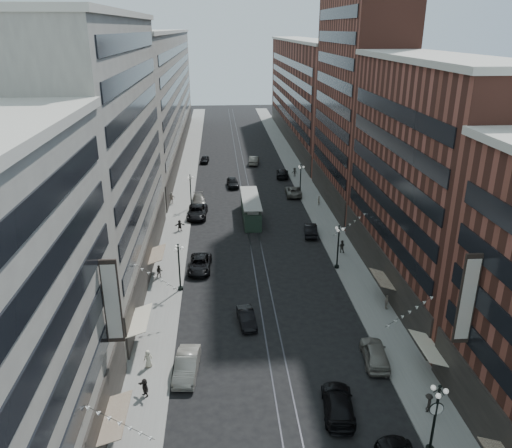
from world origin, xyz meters
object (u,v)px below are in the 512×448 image
object	(u,v)px
lamppost_se_far	(338,245)
car_10	(311,230)
lamppost_sw_mid	(191,190)
car_8	(199,200)
streetcar	(251,209)
car_11	(293,191)
pedestrian_6	(172,198)
pedestrian_extra_0	(145,387)
car_14	(254,160)
car_13	(233,182)
lamppost_sw_far	(179,265)
pedestrian_4	(387,302)
car_5	(247,318)
pedestrian_2	(159,272)
car_6	(338,404)
pedestrian_8	(319,200)
car_12	(282,173)
pedestrian_3	(428,403)
car_2	(200,264)
pedestrian_1	(148,359)
lamppost_se_mid	(301,179)
car_7	(197,212)
pedestrian_9	(295,172)
pedestrian_5	(180,225)
car_9	(205,159)
car_1	(187,365)
pedestrian_7	(342,246)
car_4	(375,353)
lamppost_se_near	(435,415)

from	to	relation	value
lamppost_se_far	car_10	world-z (taller)	lamppost_se_far
lamppost_sw_mid	car_8	size ratio (longest dim) A/B	1.16
streetcar	lamppost_sw_mid	bearing A→B (deg)	151.04
car_10	car_11	bearing A→B (deg)	-83.04
car_8	car_11	world-z (taller)	car_11
pedestrian_6	pedestrian_extra_0	bearing A→B (deg)	101.02
car_14	car_13	bearing A→B (deg)	80.44
lamppost_sw_far	pedestrian_4	distance (m)	22.17
car_5	pedestrian_2	world-z (taller)	pedestrian_2
car_6	pedestrian_8	size ratio (longest dim) A/B	3.48
car_5	car_12	xyz separation A→B (m)	(9.95, 51.02, 0.10)
pedestrian_3	car_8	bearing A→B (deg)	-125.06
lamppost_se_far	pedestrian_8	world-z (taller)	lamppost_se_far
streetcar	car_2	xyz separation A→B (m)	(-7.20, -16.99, -0.74)
car_13	pedestrian_8	distance (m)	17.83
pedestrian_1	lamppost_se_mid	bearing A→B (deg)	-137.34
lamppost_se_far	car_6	distance (m)	24.47
pedestrian_6	pedestrian_extra_0	distance (m)	46.17
car_14	pedestrian_extra_0	distance (m)	72.46
pedestrian_1	pedestrian_6	distance (m)	42.55
lamppost_se_mid	pedestrian_3	bearing A→B (deg)	-88.54
streetcar	pedestrian_extra_0	size ratio (longest dim) A/B	7.66
car_7	car_8	distance (m)	6.40
pedestrian_9	pedestrian_5	bearing A→B (deg)	-104.81
pedestrian_2	pedestrian_4	size ratio (longest dim) A/B	1.01
car_9	car_12	distance (m)	19.70
car_9	pedestrian_5	bearing A→B (deg)	-89.12
streetcar	car_1	world-z (taller)	streetcar
car_7	car_11	world-z (taller)	car_7
lamppost_sw_far	car_9	distance (m)	56.35
pedestrian_extra_0	pedestrian_8	bearing A→B (deg)	116.95
lamppost_se_far	pedestrian_5	bearing A→B (deg)	145.81
lamppost_se_mid	car_9	size ratio (longest dim) A/B	1.29
lamppost_se_mid	car_5	xyz separation A→B (m)	(-11.52, -39.19, -2.40)
pedestrian_4	pedestrian_7	xyz separation A→B (m)	(-1.33, 13.96, 0.06)
car_2	car_9	distance (m)	51.36
car_10	car_11	world-z (taller)	car_10
car_6	car_8	size ratio (longest dim) A/B	1.16
car_1	pedestrian_extra_0	size ratio (longest dim) A/B	3.32
car_1	car_14	bearing A→B (deg)	86.11
car_7	car_5	bearing A→B (deg)	-76.44
lamppost_sw_far	car_10	bearing A→B (deg)	40.57
streetcar	pedestrian_extra_0	bearing A→B (deg)	-105.60
pedestrian_1	car_10	distance (m)	33.80
car_4	car_9	size ratio (longest dim) A/B	1.18
car_4	car_9	distance (m)	72.03
lamppost_se_far	pedestrian_6	xyz separation A→B (m)	(-21.66, 25.17, -1.97)
car_14	lamppost_se_near	bearing A→B (deg)	102.61
car_4	lamppost_se_mid	bearing A→B (deg)	-84.64
car_1	pedestrian_3	bearing A→B (deg)	-13.17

